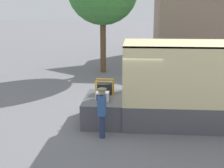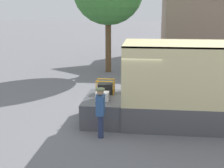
# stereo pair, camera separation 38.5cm
# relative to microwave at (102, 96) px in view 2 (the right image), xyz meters

# --- Properties ---
(ground_plane) EXTENTS (160.00, 160.00, 0.00)m
(ground_plane) POSITION_rel_microwave_xyz_m (0.72, 0.43, -1.03)
(ground_plane) COLOR slate
(tailgate_deck) EXTENTS (1.40, 2.26, 0.87)m
(tailgate_deck) POSITION_rel_microwave_xyz_m (0.02, 0.43, -0.59)
(tailgate_deck) COLOR #4C4C51
(tailgate_deck) RESTS_ON ground
(microwave) EXTENTS (0.45, 0.37, 0.31)m
(microwave) POSITION_rel_microwave_xyz_m (0.00, 0.00, 0.00)
(microwave) COLOR white
(microwave) RESTS_ON tailgate_deck
(portable_generator) EXTENTS (0.68, 0.45, 0.54)m
(portable_generator) POSITION_rel_microwave_xyz_m (0.01, 0.90, 0.05)
(portable_generator) COLOR black
(portable_generator) RESTS_ON tailgate_deck
(worker_person) EXTENTS (0.29, 0.44, 1.62)m
(worker_person) POSITION_rel_microwave_xyz_m (0.11, -1.15, -0.05)
(worker_person) COLOR navy
(worker_person) RESTS_ON ground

